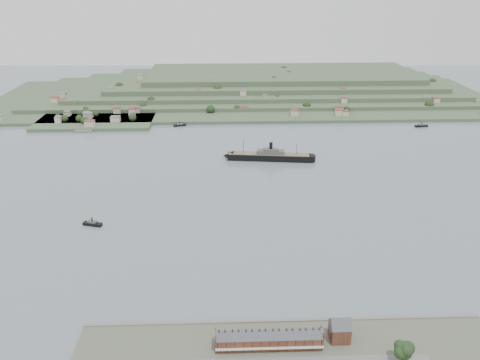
{
  "coord_description": "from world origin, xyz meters",
  "views": [
    {
      "loc": [
        -31.51,
        -354.07,
        178.4
      ],
      "look_at": [
        -17.87,
        30.0,
        9.07
      ],
      "focal_mm": 35.0,
      "sensor_mm": 36.0,
      "label": 1
    }
  ],
  "objects_px": {
    "gabled_building": "(340,330)",
    "tugboat": "(92,224)",
    "terrace_row": "(269,339)",
    "steamship": "(267,156)",
    "fig_tree": "(404,351)"
  },
  "relations": [
    {
      "from": "gabled_building",
      "to": "tugboat",
      "type": "height_order",
      "value": "gabled_building"
    },
    {
      "from": "tugboat",
      "to": "gabled_building",
      "type": "bearing_deg",
      "value": -39.0
    },
    {
      "from": "tugboat",
      "to": "fig_tree",
      "type": "xyz_separation_m",
      "value": [
        189.81,
        -148.44,
        7.85
      ]
    },
    {
      "from": "terrace_row",
      "to": "tugboat",
      "type": "xyz_separation_m",
      "value": [
        -124.54,
        135.22,
        -5.19
      ]
    },
    {
      "from": "gabled_building",
      "to": "tugboat",
      "type": "distance_m",
      "value": 208.59
    },
    {
      "from": "gabled_building",
      "to": "tugboat",
      "type": "xyz_separation_m",
      "value": [
        -162.04,
        131.19,
        -6.53
      ]
    },
    {
      "from": "tugboat",
      "to": "fig_tree",
      "type": "relative_size",
      "value": 1.27
    },
    {
      "from": "steamship",
      "to": "fig_tree",
      "type": "xyz_separation_m",
      "value": [
        42.71,
        -282.99,
        5.2
      ]
    },
    {
      "from": "terrace_row",
      "to": "gabled_building",
      "type": "xyz_separation_m",
      "value": [
        37.5,
        4.02,
        1.34
      ]
    },
    {
      "from": "terrace_row",
      "to": "fig_tree",
      "type": "height_order",
      "value": "fig_tree"
    },
    {
      "from": "steamship",
      "to": "tugboat",
      "type": "xyz_separation_m",
      "value": [
        -147.1,
        -134.55,
        -2.65
      ]
    },
    {
      "from": "steamship",
      "to": "fig_tree",
      "type": "height_order",
      "value": "steamship"
    },
    {
      "from": "terrace_row",
      "to": "tugboat",
      "type": "bearing_deg",
      "value": 132.65
    },
    {
      "from": "gabled_building",
      "to": "steamship",
      "type": "distance_m",
      "value": 266.2
    },
    {
      "from": "terrace_row",
      "to": "gabled_building",
      "type": "distance_m",
      "value": 37.74
    }
  ]
}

